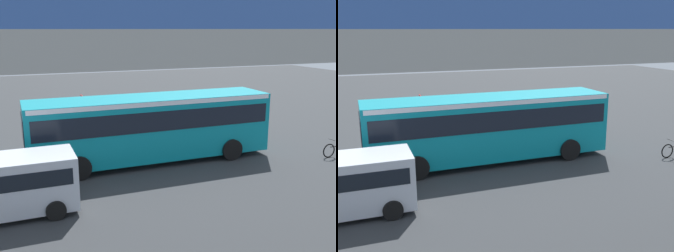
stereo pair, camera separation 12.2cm
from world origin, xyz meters
TOP-DOWN VIEW (x-y plane):
  - ground at (0.00, 0.00)m, footprint 80.00×80.00m
  - city_bus at (0.54, 0.92)m, footprint 11.54×2.85m
  - parked_van at (7.14, 4.62)m, footprint 4.80×2.17m
  - pedestrian at (-4.75, -4.08)m, footprint 0.38×0.38m
  - traffic_sign at (3.13, -2.81)m, footprint 0.08×0.60m
  - lane_dash_leftmost at (-4.00, -3.07)m, footprint 2.00×0.20m
  - lane_dash_left at (0.00, -3.07)m, footprint 2.00×0.20m
  - lane_dash_centre at (4.00, -3.07)m, footprint 2.00×0.20m

SIDE VIEW (x-z plane):
  - ground at x=0.00m, z-range 0.00..0.00m
  - lane_dash_leftmost at x=-4.00m, z-range 0.00..0.01m
  - lane_dash_left at x=0.00m, z-range 0.00..0.01m
  - lane_dash_centre at x=4.00m, z-range 0.00..0.01m
  - pedestrian at x=-4.75m, z-range -0.01..1.78m
  - parked_van at x=7.14m, z-range 0.16..2.21m
  - city_bus at x=0.54m, z-range 0.31..3.46m
  - traffic_sign at x=3.13m, z-range 0.49..3.29m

